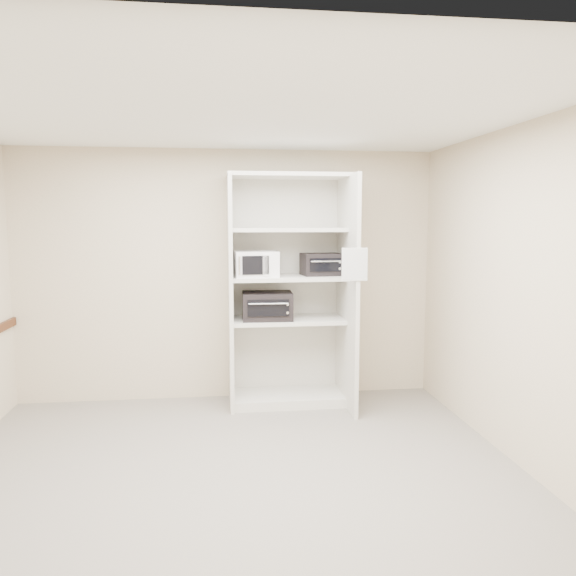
{
  "coord_description": "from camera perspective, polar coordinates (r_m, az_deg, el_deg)",
  "views": [
    {
      "loc": [
        -0.11,
        -4.1,
        1.94
      ],
      "look_at": [
        0.58,
        1.35,
        1.28
      ],
      "focal_mm": 35.0,
      "sensor_mm": 36.0,
      "label": 1
    }
  ],
  "objects": [
    {
      "name": "toaster_oven_lower",
      "position": [
        5.84,
        -2.12,
        -1.82
      ],
      "size": [
        0.53,
        0.4,
        0.28
      ],
      "primitive_type": "cube",
      "rotation": [
        0.0,
        0.0,
        -0.04
      ],
      "color": "black",
      "rests_on": "shelving_unit"
    },
    {
      "name": "wall_back",
      "position": [
        6.13,
        -6.13,
        1.27
      ],
      "size": [
        4.5,
        0.02,
        2.7
      ],
      "primitive_type": "cube",
      "color": "beige",
      "rests_on": "ground"
    },
    {
      "name": "wall_right",
      "position": [
        4.77,
        22.52,
        -0.81
      ],
      "size": [
        0.02,
        4.0,
        2.7
      ],
      "primitive_type": "cube",
      "color": "beige",
      "rests_on": "ground"
    },
    {
      "name": "microwave",
      "position": [
        5.78,
        -3.29,
        2.46
      ],
      "size": [
        0.46,
        0.37,
        0.26
      ],
      "primitive_type": "cube",
      "rotation": [
        0.0,
        0.0,
        0.08
      ],
      "color": "white",
      "rests_on": "shelving_unit"
    },
    {
      "name": "wall_front",
      "position": [
        2.19,
        -4.08,
        -8.89
      ],
      "size": [
        4.5,
        0.02,
        2.7
      ],
      "primitive_type": "cube",
      "color": "beige",
      "rests_on": "ground"
    },
    {
      "name": "floor",
      "position": [
        4.54,
        -5.39,
        -18.5
      ],
      "size": [
        4.5,
        4.0,
        0.01
      ],
      "primitive_type": "cube",
      "color": "#6D665D",
      "rests_on": "ground"
    },
    {
      "name": "ceiling",
      "position": [
        4.18,
        -5.82,
        17.27
      ],
      "size": [
        4.5,
        4.0,
        0.01
      ],
      "primitive_type": "cube",
      "color": "white"
    },
    {
      "name": "toaster_oven_upper",
      "position": [
        5.92,
        3.39,
        2.42
      ],
      "size": [
        0.43,
        0.34,
        0.23
      ],
      "primitive_type": "cube",
      "rotation": [
        0.0,
        0.0,
        0.09
      ],
      "color": "black",
      "rests_on": "shelving_unit"
    },
    {
      "name": "paper_sign",
      "position": [
        5.35,
        6.79,
        2.4
      ],
      "size": [
        0.24,
        0.02,
        0.31
      ],
      "primitive_type": "cube",
      "rotation": [
        0.0,
        0.0,
        -0.05
      ],
      "color": "white",
      "rests_on": "shelving_unit"
    },
    {
      "name": "shelving_unit",
      "position": [
        5.92,
        0.41,
        -1.03
      ],
      "size": [
        1.24,
        0.92,
        2.42
      ],
      "color": "beige",
      "rests_on": "floor"
    }
  ]
}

